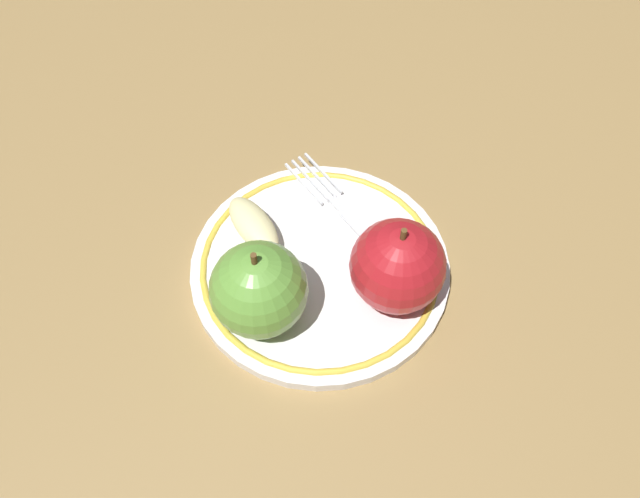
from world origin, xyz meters
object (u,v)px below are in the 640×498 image
at_px(apple_red_whole, 397,266).
at_px(fork, 352,220).
at_px(apple_second_whole, 259,290).
at_px(plate, 320,266).
at_px(apple_slice_front, 253,225).

xyz_separation_m(apple_red_whole, fork, (0.03, 0.08, -0.04)).
bearing_deg(fork, apple_second_whole, 105.74).
height_order(plate, fork, fork).
height_order(plate, apple_slice_front, apple_slice_front).
relative_size(apple_red_whole, apple_second_whole, 1.00).
bearing_deg(apple_second_whole, apple_slice_front, 54.66).
bearing_deg(fork, apple_slice_front, 62.83).
bearing_deg(apple_red_whole, apple_second_whole, 147.93).
xyz_separation_m(apple_second_whole, apple_slice_front, (0.05, 0.07, -0.03)).
relative_size(apple_second_whole, fork, 0.50).
bearing_deg(apple_second_whole, fork, 8.07).
distance_m(apple_second_whole, fork, 0.13).
bearing_deg(apple_slice_front, apple_second_whole, 154.58).
distance_m(apple_red_whole, apple_second_whole, 0.12).
height_order(plate, apple_second_whole, apple_second_whole).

